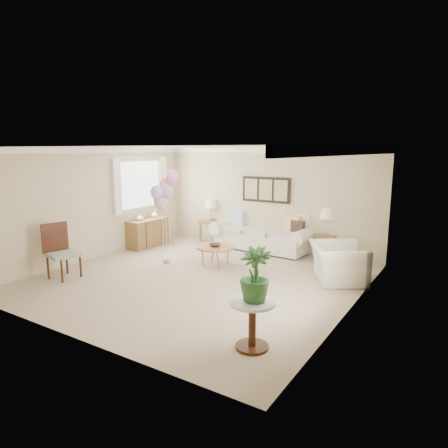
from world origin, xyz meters
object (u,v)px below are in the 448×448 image
at_px(armchair, 338,263).
at_px(accent_chair, 61,250).
at_px(balloon_cluster, 164,189).
at_px(sofa, 264,235).
at_px(coffee_table, 215,248).

xyz_separation_m(armchair, accent_chair, (-4.79, -2.77, 0.21)).
bearing_deg(balloon_cluster, sofa, 62.11).
xyz_separation_m(sofa, coffee_table, (-0.26, -1.89, 0.01)).
relative_size(armchair, balloon_cluster, 0.53).
relative_size(coffee_table, armchair, 0.76).
xyz_separation_m(coffee_table, armchair, (2.65, 0.37, -0.03)).
distance_m(sofa, coffee_table, 1.90).
distance_m(sofa, armchair, 2.83).
bearing_deg(coffee_table, sofa, 82.14).
height_order(sofa, balloon_cluster, balloon_cluster).
xyz_separation_m(coffee_table, balloon_cluster, (-1.01, -0.51, 1.30)).
distance_m(coffee_table, armchair, 2.68).
relative_size(coffee_table, accent_chair, 0.77).
xyz_separation_m(sofa, accent_chair, (-2.40, -4.29, 0.19)).
relative_size(coffee_table, balloon_cluster, 0.40).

